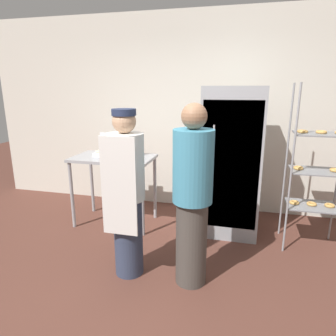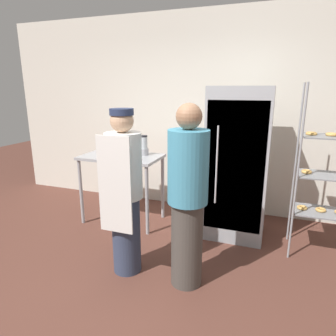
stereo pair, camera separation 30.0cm
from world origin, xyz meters
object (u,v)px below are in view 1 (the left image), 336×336
Objects in this scene: person_customer at (192,197)px; refrigerator at (231,162)px; baking_rack at (316,170)px; donut_box at (105,152)px; blender_pitcher at (136,147)px; person_baker at (127,193)px.

refrigerator is at bearing 76.40° from person_customer.
refrigerator is 0.98× the size of baking_rack.
baking_rack is 6.37× the size of donut_box.
person_customer is at bearing -51.13° from blender_pitcher.
donut_box is at bearing 141.34° from person_customer.
refrigerator reaches higher than donut_box.
baking_rack is 2.17m from blender_pitcher.
blender_pitcher is at bearing 13.70° from donut_box.
refrigerator is 1.21m from person_customer.
baking_rack is 6.99× the size of blender_pitcher.
baking_rack is 2.56m from donut_box.
donut_box is at bearing -176.64° from refrigerator.
blender_pitcher is (-2.16, 0.17, 0.13)m from baking_rack.
baking_rack is at bearing -4.58° from blender_pitcher.
baking_rack reaches higher than blender_pitcher.
blender_pitcher is at bearing 128.87° from person_customer.
person_customer is at bearing -140.36° from baking_rack.
refrigerator reaches higher than person_baker.
person_customer is (0.62, 0.01, 0.01)m from person_baker.
person_baker is (0.33, -1.18, -0.20)m from blender_pitcher.
donut_box is 0.42m from blender_pitcher.
refrigerator is at bearing 52.67° from person_baker.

